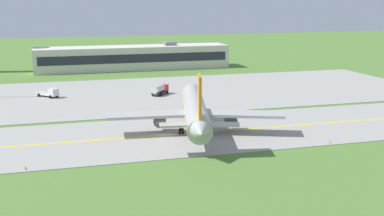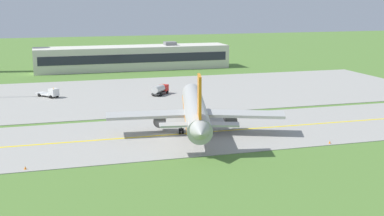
# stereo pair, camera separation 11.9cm
# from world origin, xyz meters

# --- Properties ---
(ground_plane) EXTENTS (500.00, 500.00, 0.00)m
(ground_plane) POSITION_xyz_m (0.00, 0.00, 0.00)
(ground_plane) COLOR #517A33
(taxiway_strip) EXTENTS (240.00, 28.00, 0.10)m
(taxiway_strip) POSITION_xyz_m (0.00, 0.00, 0.05)
(taxiway_strip) COLOR #9E9B93
(taxiway_strip) RESTS_ON ground
(apron_pad) EXTENTS (140.00, 52.00, 0.10)m
(apron_pad) POSITION_xyz_m (10.00, 42.00, 0.05)
(apron_pad) COLOR #9E9B93
(apron_pad) RESTS_ON ground
(taxiway_centreline) EXTENTS (220.00, 0.60, 0.01)m
(taxiway_centreline) POSITION_xyz_m (0.00, 0.00, 0.11)
(taxiway_centreline) COLOR yellow
(taxiway_centreline) RESTS_ON taxiway_strip
(airplane_lead) EXTENTS (32.05, 39.19, 12.70)m
(airplane_lead) POSITION_xyz_m (6.37, 1.05, 4.13)
(airplane_lead) COLOR #ADADA8
(airplane_lead) RESTS_ON ground
(service_truck_baggage) EXTENTS (5.67, 6.23, 2.59)m
(service_truck_baggage) POSITION_xyz_m (-18.35, 43.35, 1.18)
(service_truck_baggage) COLOR silver
(service_truck_baggage) RESTS_ON ground
(service_truck_fuel) EXTENTS (5.42, 5.92, 2.65)m
(service_truck_fuel) POSITION_xyz_m (8.45, 38.98, 1.53)
(service_truck_fuel) COLOR red
(service_truck_fuel) RESTS_ON ground
(terminal_building) EXTENTS (65.97, 12.12, 9.17)m
(terminal_building) POSITION_xyz_m (10.53, 89.49, 4.00)
(terminal_building) COLOR beige
(terminal_building) RESTS_ON ground
(traffic_cone_near_edge) EXTENTS (0.44, 0.44, 0.60)m
(traffic_cone_near_edge) POSITION_xyz_m (-23.34, -12.89, 0.30)
(traffic_cone_near_edge) COLOR orange
(traffic_cone_near_edge) RESTS_ON ground
(traffic_cone_mid_edge) EXTENTS (0.44, 0.44, 0.60)m
(traffic_cone_mid_edge) POSITION_xyz_m (25.91, -13.18, 0.30)
(traffic_cone_mid_edge) COLOR orange
(traffic_cone_mid_edge) RESTS_ON ground
(traffic_cone_far_edge) EXTENTS (0.44, 0.44, 0.60)m
(traffic_cone_far_edge) POSITION_xyz_m (17.45, 12.78, 0.30)
(traffic_cone_far_edge) COLOR orange
(traffic_cone_far_edge) RESTS_ON ground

